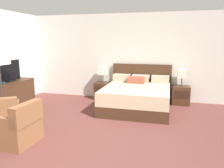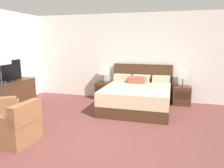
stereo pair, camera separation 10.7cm
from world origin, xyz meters
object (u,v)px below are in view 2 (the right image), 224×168
object	(u,v)px
armchair_companion	(16,127)
bed	(137,96)
nightstand_right	(182,96)
dresser	(13,94)
book_blue_cover	(0,82)
table_lamp_right	(183,74)
nightstand_left	(104,91)
floor_lamp	(0,64)
tv	(10,71)
table_lamp_left	(104,71)
armchair_by_window	(1,119)

from	to	relation	value
armchair_companion	bed	bearing A→B (deg)	56.22
nightstand_right	armchair_companion	world-z (taller)	armchair_companion
dresser	book_blue_cover	distance (m)	0.59
bed	table_lamp_right	distance (m)	1.48
nightstand_left	floor_lamp	xyz separation A→B (m)	(-1.64, -2.41, 1.03)
dresser	tv	size ratio (longest dim) A/B	1.58
table_lamp_right	nightstand_left	bearing A→B (deg)	-179.96
floor_lamp	nightstand_right	bearing A→B (deg)	31.17
nightstand_left	floor_lamp	world-z (taller)	floor_lamp
bed	nightstand_left	world-z (taller)	bed
dresser	book_blue_cover	xyz separation A→B (m)	(0.02, -0.44, 0.40)
tv	floor_lamp	size ratio (longest dim) A/B	0.53
dresser	floor_lamp	distance (m)	1.32
dresser	floor_lamp	xyz separation A→B (m)	(0.44, -0.85, 0.91)
table_lamp_right	armchair_companion	xyz separation A→B (m)	(-2.91, -3.32, -0.61)
book_blue_cover	armchair_companion	size ratio (longest dim) A/B	0.25
table_lamp_left	bed	bearing A→B (deg)	-31.29
bed	book_blue_cover	bearing A→B (deg)	-158.31
dresser	tv	world-z (taller)	tv
nightstand_left	armchair_by_window	size ratio (longest dim) A/B	0.56
book_blue_cover	armchair_by_window	size ratio (longest dim) A/B	0.20
bed	dresser	distance (m)	3.36
dresser	book_blue_cover	size ratio (longest dim) A/B	6.60
table_lamp_right	nightstand_right	bearing A→B (deg)	-90.00
tv	nightstand_left	bearing A→B (deg)	37.47
nightstand_left	dresser	xyz separation A→B (m)	(-2.09, -1.56, 0.12)
nightstand_left	table_lamp_right	world-z (taller)	table_lamp_right
table_lamp_left	floor_lamp	bearing A→B (deg)	-124.26
bed	armchair_companion	xyz separation A→B (m)	(-1.74, -2.61, -0.05)
table_lamp_right	dresser	size ratio (longest dim) A/B	0.39
bed	book_blue_cover	xyz separation A→B (m)	(-3.24, -1.29, 0.46)
nightstand_right	armchair_by_window	xyz separation A→B (m)	(-3.53, -3.02, 0.02)
tv	floor_lamp	bearing A→B (deg)	-61.51
table_lamp_left	book_blue_cover	xyz separation A→B (m)	(-2.07, -2.00, -0.10)
dresser	floor_lamp	size ratio (longest dim) A/B	0.83
nightstand_right	book_blue_cover	world-z (taller)	book_blue_cover
table_lamp_left	dresser	size ratio (longest dim) A/B	0.39
dresser	book_blue_cover	world-z (taller)	book_blue_cover
nightstand_right	armchair_by_window	world-z (taller)	armchair_by_window
nightstand_left	tv	xyz separation A→B (m)	(-2.08, -1.60, 0.75)
nightstand_left	table_lamp_left	bearing A→B (deg)	90.00
table_lamp_right	tv	distance (m)	4.70
dresser	armchair_companion	bearing A→B (deg)	-49.33
book_blue_cover	table_lamp_left	bearing A→B (deg)	44.03
bed	table_lamp_right	size ratio (longest dim) A/B	4.00
table_lamp_left	table_lamp_right	distance (m)	2.34
bed	nightstand_right	world-z (taller)	bed
book_blue_cover	floor_lamp	bearing A→B (deg)	-44.18
armchair_companion	floor_lamp	distance (m)	1.73
tv	table_lamp_left	bearing A→B (deg)	37.49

